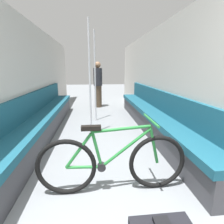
{
  "coord_description": "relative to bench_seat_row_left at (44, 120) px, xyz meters",
  "views": [
    {
      "loc": [
        -0.11,
        -0.45,
        1.32
      ],
      "look_at": [
        0.14,
        1.96,
        0.72
      ],
      "focal_mm": 28.0,
      "sensor_mm": 36.0,
      "label": 1
    }
  ],
  "objects": [
    {
      "name": "passenger_standing",
      "position": [
        1.19,
        2.58,
        0.5
      ],
      "size": [
        0.3,
        0.3,
        1.56
      ],
      "rotation": [
        0.0,
        0.0,
        1.17
      ],
      "color": "#473828",
      "rests_on": "ground"
    },
    {
      "name": "bench_seat_row_left",
      "position": [
        0.0,
        0.0,
        0.0
      ],
      "size": [
        0.44,
        4.63,
        0.88
      ],
      "color": "#3D3D42",
      "rests_on": "ground"
    },
    {
      "name": "wall_left",
      "position": [
        -0.24,
        -0.03,
        0.83
      ],
      "size": [
        0.1,
        9.31,
        2.25
      ],
      "primitive_type": "cube",
      "color": "beige",
      "rests_on": "ground"
    },
    {
      "name": "wall_right",
      "position": [
        2.54,
        -0.03,
        0.83
      ],
      "size": [
        0.1,
        9.31,
        2.25
      ],
      "primitive_type": "cube",
      "color": "beige",
      "rests_on": "ground"
    },
    {
      "name": "grab_pole_near",
      "position": [
        1.08,
        0.94,
        0.79
      ],
      "size": [
        0.08,
        0.08,
        2.23
      ],
      "color": "gray",
      "rests_on": "ground"
    },
    {
      "name": "bench_seat_row_right",
      "position": [
        2.29,
        0.0,
        0.0
      ],
      "size": [
        0.44,
        4.63,
        0.88
      ],
      "color": "#3D3D42",
      "rests_on": "ground"
    },
    {
      "name": "bicycle",
      "position": [
        1.22,
        -1.87,
        0.04
      ],
      "size": [
        1.62,
        0.46,
        0.82
      ],
      "rotation": [
        0.0,
        0.0,
        -0.2
      ],
      "color": "black",
      "rests_on": "ground"
    },
    {
      "name": "grab_pole_far",
      "position": [
        0.96,
        -0.06,
        0.79
      ],
      "size": [
        0.08,
        0.08,
        2.23
      ],
      "color": "gray",
      "rests_on": "ground"
    }
  ]
}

